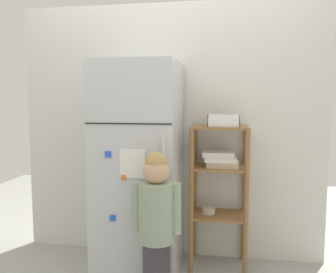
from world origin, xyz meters
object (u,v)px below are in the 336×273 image
(child_standing, at_px, (156,212))
(refrigerator, at_px, (139,168))
(fruit_bin, at_px, (223,121))
(pantry_shelf_unit, at_px, (219,177))

(child_standing, bearing_deg, refrigerator, 117.91)
(child_standing, distance_m, fruit_bin, 0.87)
(child_standing, height_order, pantry_shelf_unit, pantry_shelf_unit)
(refrigerator, relative_size, fruit_bin, 6.81)
(pantry_shelf_unit, xyz_separation_m, fruit_bin, (0.02, -0.01, 0.43))
(child_standing, xyz_separation_m, pantry_shelf_unit, (0.38, 0.54, 0.12))
(refrigerator, distance_m, fruit_bin, 0.72)
(pantry_shelf_unit, bearing_deg, fruit_bin, -18.83)
(refrigerator, distance_m, pantry_shelf_unit, 0.62)
(child_standing, distance_m, pantry_shelf_unit, 0.67)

